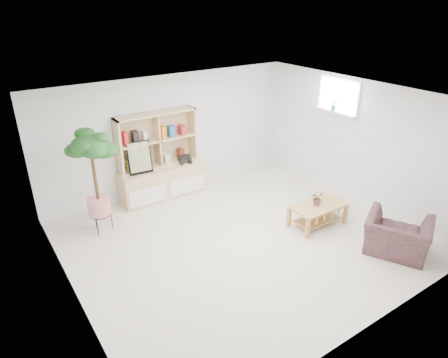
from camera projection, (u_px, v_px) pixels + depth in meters
floor at (243, 240)px, 6.78m from camera, size 5.50×5.00×0.01m
ceiling at (246, 100)px, 5.77m from camera, size 5.50×5.00×0.01m
walls at (244, 176)px, 6.28m from camera, size 5.51×5.01×2.40m
baseboard at (243, 237)px, 6.76m from camera, size 5.50×5.00×0.10m
window at (339, 95)px, 7.78m from camera, size 0.10×0.98×0.68m
window_sill at (335, 112)px, 7.88m from camera, size 0.14×1.00×0.04m
storage_unit at (160, 157)px, 7.90m from camera, size 1.74×0.59×1.74m
poster at (139, 158)px, 7.58m from camera, size 0.47×0.15×0.64m
toy_truck at (185, 159)px, 8.14m from camera, size 0.37×0.29×0.18m
coffee_table at (317, 215)px, 7.15m from camera, size 1.00×0.56×0.40m
table_plant at (317, 198)px, 7.03m from camera, size 0.27×0.25×0.25m
floor_tree at (96, 183)px, 6.68m from camera, size 0.80×0.80×1.84m
armchair at (398, 234)px, 6.31m from camera, size 1.18×1.23×0.71m
sill_plant at (334, 105)px, 7.86m from camera, size 0.15×0.14×0.22m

